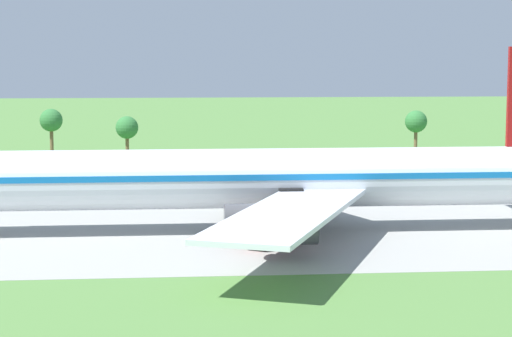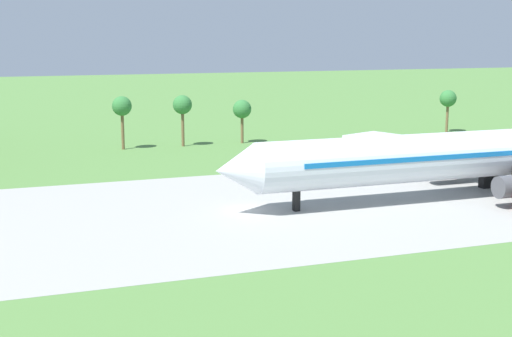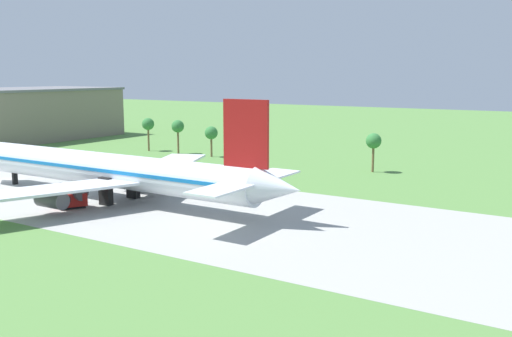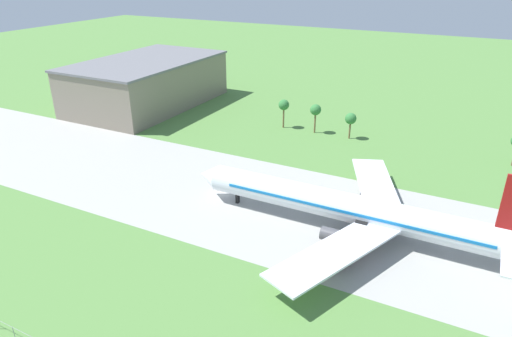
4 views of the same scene
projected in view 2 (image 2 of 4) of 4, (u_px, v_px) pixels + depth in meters
The scene contains 4 objects.
ground_plane at pixel (247, 210), 86.27m from camera, with size 600.00×600.00×0.00m, color #517F3D.
taxiway_strip at pixel (247, 210), 86.27m from camera, with size 320.00×44.00×0.02m.
jet_airliner at pixel (497, 153), 94.02m from camera, with size 76.68×60.25×18.95m.
palm_tree_row at pixel (256, 105), 138.61m from camera, with size 73.43×3.60×9.82m.
Camera 2 is at (-26.93, -79.41, 20.90)m, focal length 50.00 mm.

